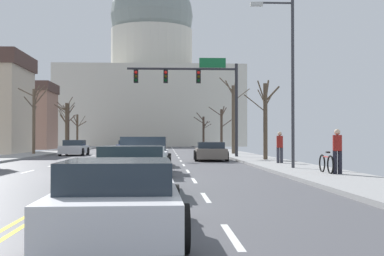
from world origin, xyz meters
The scene contains 23 objects.
ground centered at (0.00, 0.00, 0.02)m, with size 20.00×180.00×0.20m.
signal_gantry centered at (4.82, 16.17, 5.23)m, with size 7.91×0.41×7.06m.
street_lamp_right centered at (7.95, 1.81, 4.59)m, with size 1.98×0.24×7.53m.
capitol_building centered at (0.00, 76.74, 11.95)m, with size 31.93×23.40×34.05m.
sedan_near_00 centered at (5.44, 12.77, 0.57)m, with size 2.23×4.72×1.20m.
sedan_near_01 centered at (1.67, 6.46, 0.57)m, with size 2.15×4.44×1.21m.
pickup_truck_near_02 centered at (1.59, 0.28, 0.69)m, with size 2.35×5.29×1.52m.
sedan_near_03 centered at (1.60, -7.35, 0.60)m, with size 2.15×4.28×1.27m.
sedan_near_04 centered at (1.79, -13.50, 0.55)m, with size 2.06×4.59×1.15m.
sedan_oncoming_00 centered at (-5.14, 23.52, 0.60)m, with size 2.06×4.69×1.29m.
sedan_oncoming_01 centered at (-1.71, 36.65, 0.56)m, with size 2.09×4.50×1.20m.
flank_building_01 centered at (-16.50, 47.44, 4.28)m, with size 9.48×7.13×8.48m.
bare_tree_00 centered at (8.70, 10.95, 2.83)m, with size 2.35×2.06×5.03m.
bare_tree_01 centered at (-8.71, 46.95, 2.52)m, with size 1.95×2.01×4.31m.
bare_tree_02 centered at (7.88, 53.13, 2.51)m, with size 2.50×1.82×4.92m.
bare_tree_03 centered at (-8.49, 23.51, 3.28)m, with size 2.45×2.68×5.80m.
bare_tree_04 centered at (8.32, 32.98, 2.54)m, with size 2.60×2.34×4.57m.
bare_tree_05 centered at (-7.85, 34.67, 2.88)m, with size 1.69×1.95×5.67m.
bare_tree_06 centered at (8.27, 23.10, 3.30)m, with size 2.48×2.02×6.54m.
bare_tree_07 centered at (-8.47, 38.77, 2.86)m, with size 2.29×2.49×5.34m.
pedestrian_00 centered at (8.59, 6.33, 1.06)m, with size 0.35×0.34×1.66m.
pedestrian_01 centered at (8.88, -2.26, 1.07)m, with size 0.35×0.34×1.67m.
bicycle_parked centered at (8.67, -1.54, 0.49)m, with size 0.12×1.77×0.85m.
Camera 1 is at (2.50, -21.70, 1.49)m, focal length 49.85 mm.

